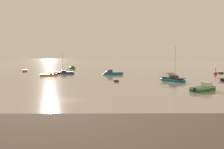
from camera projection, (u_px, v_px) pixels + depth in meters
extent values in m
plane|color=gray|center=(64.00, 100.00, 32.81)|extent=(800.00, 800.00, 0.00)
ellipsoid|color=#197084|center=(172.00, 80.00, 57.09)|extent=(5.95, 6.92, 1.21)
cube|color=#33383F|center=(173.00, 78.00, 57.05)|extent=(5.15, 5.94, 0.12)
cube|color=#33383F|center=(174.00, 76.00, 56.75)|extent=(1.97, 2.07, 0.44)
cylinder|color=#B7BABF|center=(175.00, 62.00, 56.30)|extent=(0.12, 0.12, 6.65)
cylinder|color=beige|center=(169.00, 74.00, 57.69)|extent=(2.51, 3.23, 0.24)
cube|color=orange|center=(48.00, 75.00, 70.36)|extent=(4.49, 3.50, 0.82)
cone|color=orange|center=(56.00, 75.00, 71.41)|extent=(1.93, 2.07, 1.64)
cube|color=black|center=(49.00, 74.00, 70.36)|extent=(4.59, 3.58, 0.09)
cube|color=black|center=(51.00, 73.00, 70.62)|extent=(0.58, 0.65, 0.46)
cube|color=black|center=(41.00, 75.00, 69.36)|extent=(0.38, 0.41, 0.58)
ellipsoid|color=black|center=(220.00, 73.00, 81.97)|extent=(1.89, 4.30, 0.66)
cube|color=silver|center=(220.00, 72.00, 81.95)|extent=(1.83, 3.97, 0.09)
cube|color=silver|center=(220.00, 72.00, 81.96)|extent=(1.30, 0.41, 0.07)
ellipsoid|color=red|center=(25.00, 71.00, 92.93)|extent=(2.24, 4.61, 0.70)
cube|color=#33383F|center=(25.00, 70.00, 92.90)|extent=(2.15, 4.25, 0.09)
cube|color=#33383F|center=(25.00, 70.00, 92.91)|extent=(1.39, 0.51, 0.07)
ellipsoid|color=navy|center=(116.00, 80.00, 57.04)|extent=(1.17, 3.42, 0.54)
cube|color=brown|center=(116.00, 79.00, 57.02)|extent=(1.15, 3.15, 0.07)
cube|color=brown|center=(116.00, 80.00, 57.03)|extent=(1.05, 0.22, 0.05)
cube|color=#197084|center=(114.00, 74.00, 75.58)|extent=(5.28, 3.14, 0.97)
cone|color=#197084|center=(105.00, 74.00, 74.95)|extent=(1.95, 2.25, 1.95)
cube|color=#33383F|center=(114.00, 73.00, 75.54)|extent=(5.39, 3.21, 0.11)
cube|color=#33383F|center=(110.00, 71.00, 75.23)|extent=(1.51, 1.77, 0.75)
cube|color=#384751|center=(108.00, 71.00, 75.08)|extent=(0.61, 1.50, 0.60)
cube|color=black|center=(122.00, 73.00, 76.15)|extent=(0.38, 0.45, 0.69)
ellipsoid|color=gray|center=(170.00, 74.00, 78.37)|extent=(2.05, 3.41, 0.51)
cube|color=#33383F|center=(170.00, 73.00, 78.35)|extent=(1.95, 3.16, 0.07)
cube|color=#33383F|center=(170.00, 73.00, 78.35)|extent=(1.01, 0.50, 0.05)
ellipsoid|color=navy|center=(65.00, 73.00, 78.97)|extent=(5.99, 1.89, 1.03)
cube|color=#33383F|center=(65.00, 72.00, 78.94)|extent=(5.09, 1.70, 0.10)
cube|color=#33383F|center=(64.00, 71.00, 78.92)|extent=(1.45, 1.03, 0.37)
cylinder|color=#B7BABF|center=(63.00, 62.00, 78.72)|extent=(0.10, 0.10, 5.67)
cylinder|color=beige|center=(67.00, 70.00, 78.90)|extent=(3.29, 0.22, 0.21)
cube|color=#23602D|center=(72.00, 68.00, 109.15)|extent=(3.30, 5.47, 1.01)
cone|color=#23602D|center=(73.00, 68.00, 106.57)|extent=(2.34, 2.04, 2.02)
cube|color=silver|center=(72.00, 67.00, 109.06)|extent=(3.37, 5.60, 0.11)
cube|color=silver|center=(72.00, 66.00, 108.33)|extent=(0.76, 0.60, 0.56)
cube|color=black|center=(72.00, 67.00, 111.55)|extent=(0.47, 0.40, 0.71)
cube|color=#23602D|center=(203.00, 90.00, 41.24)|extent=(4.73, 4.29, 0.89)
cone|color=#23602D|center=(211.00, 88.00, 42.72)|extent=(2.22, 2.28, 1.79)
cube|color=silver|center=(203.00, 87.00, 41.24)|extent=(4.83, 4.39, 0.10)
cube|color=silver|center=(207.00, 84.00, 41.86)|extent=(1.73, 1.78, 0.69)
cube|color=#384751|center=(208.00, 84.00, 42.19)|extent=(1.04, 1.22, 0.55)
cube|color=black|center=(195.00, 90.00, 39.84)|extent=(0.44, 0.45, 0.63)
cylinder|color=red|center=(215.00, 74.00, 75.96)|extent=(0.90, 0.90, 0.70)
cone|color=red|center=(215.00, 72.00, 75.91)|extent=(0.72, 0.72, 0.70)
cylinder|color=black|center=(216.00, 69.00, 75.85)|extent=(0.10, 0.10, 0.90)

